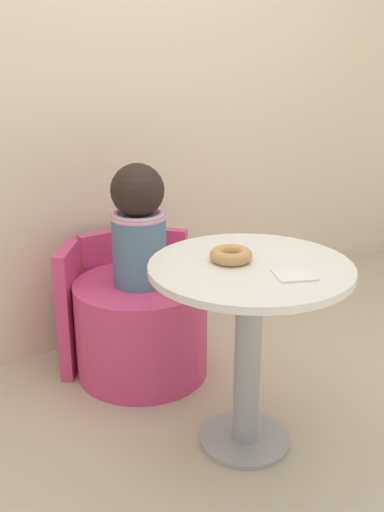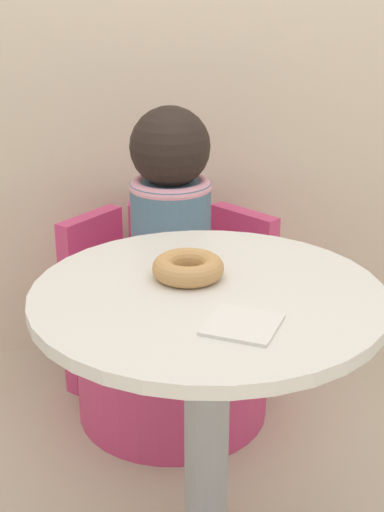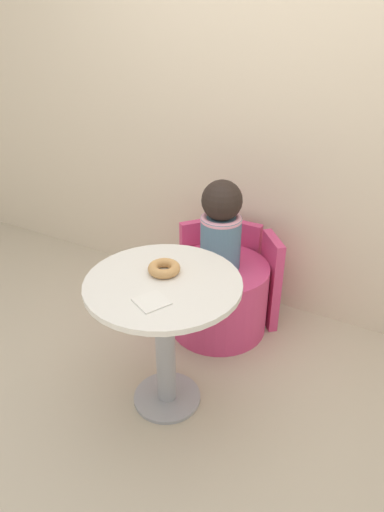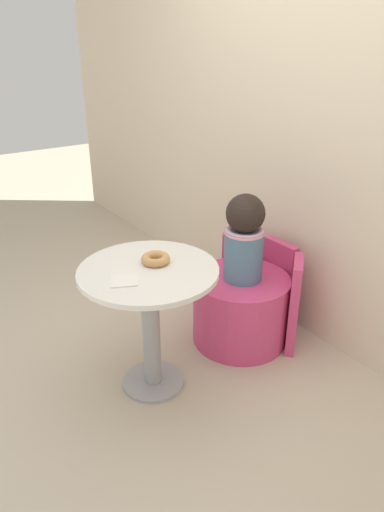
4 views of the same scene
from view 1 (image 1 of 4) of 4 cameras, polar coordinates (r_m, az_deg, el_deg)
The scene contains 8 objects.
ground_plane at distance 2.23m, azimuth 8.16°, elevation -17.22°, with size 12.00×12.00×0.00m, color #B7A88E.
back_wall at distance 2.71m, azimuth -8.07°, elevation 16.62°, with size 6.00×0.06×2.40m.
round_table at distance 1.98m, azimuth 5.47°, elevation -5.50°, with size 0.66×0.66×0.67m.
tub_chair at distance 2.54m, azimuth -4.81°, elevation -6.84°, with size 0.55×0.55×0.41m.
booth_backrest at distance 2.69m, azimuth -7.43°, elevation -3.69°, with size 0.65×0.24×0.55m.
child_figure at distance 2.37m, azimuth -5.12°, elevation 2.95°, with size 0.22×0.22×0.49m.
donut at distance 1.93m, azimuth 3.74°, elevation 0.09°, with size 0.14×0.14×0.04m.
paper_napkin at distance 1.84m, azimuth 9.69°, elevation -1.74°, with size 0.16×0.16×0.01m.
Camera 1 is at (-1.29, -1.25, 1.33)m, focal length 42.00 mm.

